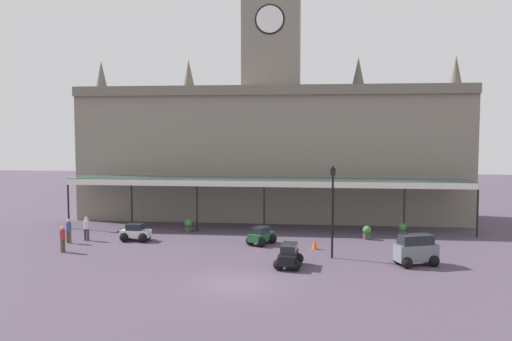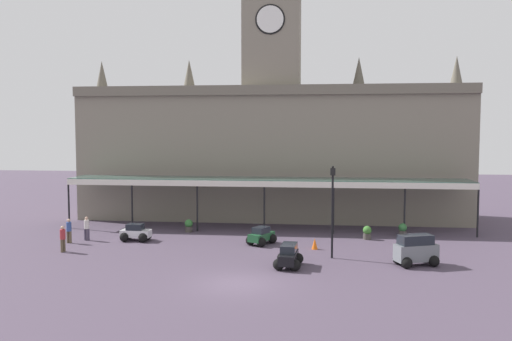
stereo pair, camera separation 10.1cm
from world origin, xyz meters
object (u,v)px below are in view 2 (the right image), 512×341
at_px(planter_near_kerb, 189,226).
at_px(planter_forecourt_centre, 367,232).
at_px(pedestrian_crossing_forecourt, 63,238).
at_px(pedestrian_near_entrance, 69,230).
at_px(car_grey_van, 416,251).
at_px(victorian_lamppost, 332,202).
at_px(planter_by_canopy, 403,230).
at_px(pedestrian_beside_cars, 87,227).
at_px(car_green_sedan, 261,237).
at_px(car_black_estate, 289,257).
at_px(car_white_sedan, 136,234).
at_px(traffic_cone, 315,244).

bearing_deg(planter_near_kerb, planter_forecourt_centre, -5.26).
bearing_deg(pedestrian_crossing_forecourt, pedestrian_near_entrance, 108.35).
xyz_separation_m(car_grey_van, planter_forecourt_centre, (-2.04, 7.01, -0.32)).
height_order(victorian_lamppost, planter_by_canopy, victorian_lamppost).
bearing_deg(car_grey_van, pedestrian_near_entrance, 171.19).
relative_size(pedestrian_crossing_forecourt, pedestrian_near_entrance, 1.00).
distance_m(pedestrian_beside_cars, planter_forecourt_centre, 19.72).
xyz_separation_m(car_green_sedan, victorian_lamppost, (4.63, -3.37, 2.92)).
height_order(car_black_estate, pedestrian_crossing_forecourt, pedestrian_crossing_forecourt).
distance_m(car_grey_van, planter_by_canopy, 8.37).
bearing_deg(planter_near_kerb, car_grey_van, -28.36).
bearing_deg(car_grey_van, victorian_lamppost, 165.46).
height_order(pedestrian_crossing_forecourt, planter_near_kerb, pedestrian_crossing_forecourt).
height_order(car_white_sedan, planter_near_kerb, car_white_sedan).
height_order(car_grey_van, planter_forecourt_centre, car_grey_van).
relative_size(car_white_sedan, car_grey_van, 0.80).
bearing_deg(car_grey_van, planter_by_canopy, 85.81).
distance_m(car_grey_van, pedestrian_near_entrance, 22.68).
xyz_separation_m(car_black_estate, planter_forecourt_centre, (5.14, 8.13, -0.07)).
bearing_deg(pedestrian_beside_cars, planter_by_canopy, 9.94).
xyz_separation_m(car_grey_van, pedestrian_near_entrance, (-22.41, 3.47, 0.10)).
bearing_deg(car_grey_van, planter_forecourt_centre, 106.26).
height_order(pedestrian_crossing_forecourt, victorian_lamppost, victorian_lamppost).
distance_m(car_white_sedan, victorian_lamppost, 14.19).
height_order(car_green_sedan, car_grey_van, car_grey_van).
relative_size(car_white_sedan, car_green_sedan, 0.93).
xyz_separation_m(car_grey_van, planter_by_canopy, (0.61, 8.34, -0.32)).
xyz_separation_m(pedestrian_crossing_forecourt, traffic_cone, (15.84, 2.58, -0.55)).
bearing_deg(pedestrian_beside_cars, car_white_sedan, 4.13).
xyz_separation_m(car_white_sedan, car_green_sedan, (8.82, -0.12, 0.00)).
height_order(car_grey_van, traffic_cone, car_grey_van).
xyz_separation_m(traffic_cone, planter_by_canopy, (6.34, 4.87, 0.13)).
bearing_deg(car_white_sedan, planter_near_kerb, 50.45).
height_order(car_black_estate, planter_near_kerb, car_black_estate).
relative_size(car_green_sedan, pedestrian_crossing_forecourt, 1.34).
bearing_deg(pedestrian_near_entrance, car_grey_van, -8.81).
distance_m(car_white_sedan, planter_forecourt_centre, 16.25).
bearing_deg(planter_forecourt_centre, car_grey_van, -73.74).
xyz_separation_m(car_black_estate, pedestrian_beside_cars, (-14.41, 5.57, 0.34)).
bearing_deg(victorian_lamppost, planter_forecourt_centre, 65.46).
bearing_deg(car_white_sedan, car_green_sedan, -0.77).
bearing_deg(pedestrian_near_entrance, planter_by_canopy, 11.94).
bearing_deg(planter_near_kerb, car_white_sedan, -129.55).
relative_size(car_black_estate, pedestrian_beside_cars, 1.38).
xyz_separation_m(car_white_sedan, car_black_estate, (10.95, -5.82, 0.06)).
height_order(car_black_estate, planter_by_canopy, car_black_estate).
bearing_deg(traffic_cone, car_green_sedan, 162.83).
bearing_deg(car_black_estate, pedestrian_crossing_forecourt, 172.01).
xyz_separation_m(pedestrian_near_entrance, victorian_lamppost, (17.73, -2.26, 2.51)).
height_order(car_white_sedan, planter_by_canopy, car_white_sedan).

